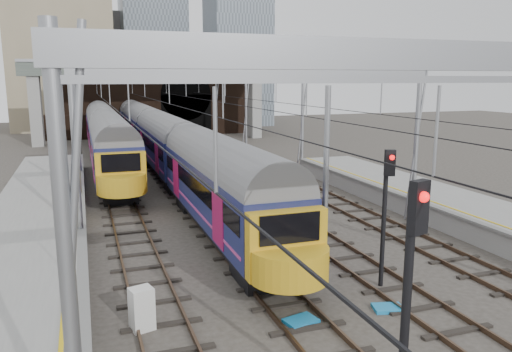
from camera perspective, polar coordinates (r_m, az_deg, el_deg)
name	(u,v)px	position (r m, az deg, el deg)	size (l,w,h in m)	color
ground	(351,305)	(16.97, 10.80, -14.31)	(160.00, 160.00, 0.00)	#38332D
platform_left	(13,303)	(17.21, -26.01, -12.90)	(4.32, 55.00, 1.12)	gray
tracks	(225,200)	(30.14, -3.54, -2.79)	(14.40, 80.00, 0.22)	#4C3828
overhead_line	(199,88)	(35.57, -6.55, 9.93)	(16.80, 80.00, 8.00)	gray
retaining_wall	(157,102)	(65.85, -11.24, 8.32)	(28.00, 2.75, 9.00)	black
overbridge	(151,78)	(59.72, -11.87, 10.86)	(28.00, 3.00, 9.25)	gray
city_skyline	(146,16)	(84.92, -12.51, 17.47)	(37.50, 27.50, 60.00)	tan
train_main	(152,133)	(45.59, -11.77, 4.79)	(2.71, 62.64, 4.69)	black
train_second	(106,136)	(44.19, -16.75, 4.43)	(2.80, 32.44, 4.82)	black
signal_near_left	(409,287)	(9.96, 17.13, -12.07)	(0.42, 0.49, 5.45)	black
signal_near_centre	(386,202)	(17.65, 14.62, -2.85)	(0.38, 0.47, 4.89)	black
relay_cabinet	(142,309)	(15.36, -12.93, -14.58)	(0.64, 0.53, 1.28)	silver
equip_cover_a	(301,321)	(15.66, 5.15, -16.18)	(0.96, 0.68, 0.11)	#187CBA
equip_cover_b	(254,212)	(27.32, -0.22, -4.15)	(0.89, 0.62, 0.10)	#187CBA
equip_cover_c	(388,308)	(16.91, 14.84, -14.39)	(0.93, 0.66, 0.11)	#187CBA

